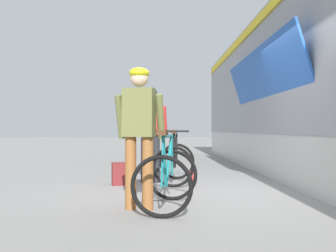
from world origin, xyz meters
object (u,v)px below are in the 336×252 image
at_px(bicycle_near_black, 175,161).
at_px(water_bottle_near_the_bikes, 192,177).
at_px(bicycle_far_teal, 167,176).
at_px(water_bottle_by_the_backpack, 128,178).
at_px(cyclist_near_in_red, 150,126).
at_px(backpack_on_platform, 120,174).
at_px(cyclist_far_in_olive, 139,124).

height_order(bicycle_near_black, water_bottle_near_the_bikes, bicycle_near_black).
xyz_separation_m(bicycle_far_teal, water_bottle_by_the_backpack, (-0.66, 1.98, -0.29)).
bearing_deg(bicycle_far_teal, water_bottle_by_the_backpack, 108.48).
relative_size(cyclist_near_in_red, water_bottle_near_the_bikes, 7.40).
bearing_deg(water_bottle_near_the_bikes, backpack_on_platform, -175.72).
height_order(cyclist_near_in_red, backpack_on_platform, cyclist_near_in_red).
bearing_deg(cyclist_far_in_olive, bicycle_near_black, 75.74).
bearing_deg(cyclist_near_in_red, water_bottle_by_the_backpack, -148.56).
bearing_deg(cyclist_far_in_olive, water_bottle_by_the_backpack, 98.82).
height_order(cyclist_near_in_red, bicycle_far_teal, cyclist_near_in_red).
distance_m(cyclist_far_in_olive, water_bottle_near_the_bikes, 2.39).
bearing_deg(backpack_on_platform, water_bottle_near_the_bikes, -9.83).
bearing_deg(backpack_on_platform, water_bottle_by_the_backpack, 16.16).
xyz_separation_m(cyclist_near_in_red, bicycle_near_black, (0.46, -0.10, -0.65)).
bearing_deg(cyclist_near_in_red, backpack_on_platform, -148.85).
height_order(backpack_on_platform, water_bottle_by_the_backpack, backpack_on_platform).
height_order(bicycle_far_teal, water_bottle_near_the_bikes, bicycle_far_teal).
bearing_deg(cyclist_far_in_olive, water_bottle_near_the_bikes, 67.53).
height_order(bicycle_far_teal, backpack_on_platform, bicycle_far_teal).
relative_size(cyclist_near_in_red, cyclist_far_in_olive, 1.00).
relative_size(cyclist_near_in_red, backpack_on_platform, 4.40).
distance_m(cyclist_near_in_red, bicycle_near_black, 0.81).
distance_m(bicycle_far_teal, backpack_on_platform, 2.07).
distance_m(bicycle_near_black, water_bottle_near_the_bikes, 0.42).
distance_m(water_bottle_near_the_bikes, water_bottle_by_the_backpack, 1.15).
bearing_deg(water_bottle_by_the_backpack, cyclist_near_in_red, 31.44).
bearing_deg(bicycle_near_black, cyclist_far_in_olive, -104.26).
bearing_deg(bicycle_far_teal, bicycle_near_black, 84.69).
relative_size(cyclist_far_in_olive, bicycle_far_teal, 1.51).
bearing_deg(cyclist_near_in_red, water_bottle_near_the_bikes, -16.66).
xyz_separation_m(bicycle_far_teal, water_bottle_near_the_bikes, (0.49, 2.00, -0.28)).
height_order(cyclist_far_in_olive, bicycle_near_black, cyclist_far_in_olive).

